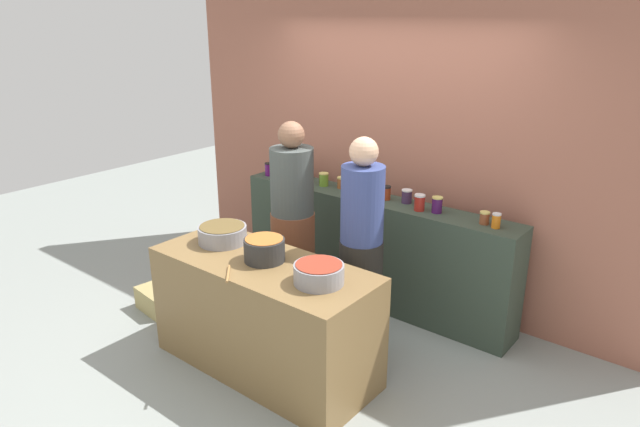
# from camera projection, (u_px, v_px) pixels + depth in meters

# --- Properties ---
(ground) EXTENTS (12.00, 12.00, 0.00)m
(ground) POSITION_uv_depth(u_px,v_px,m) (293.00, 349.00, 4.55)
(ground) COLOR gray
(storefront_wall) EXTENTS (4.80, 0.12, 3.00)m
(storefront_wall) POSITION_uv_depth(u_px,v_px,m) (397.00, 134.00, 5.11)
(storefront_wall) COLOR #9F5F4B
(storefront_wall) RESTS_ON ground
(display_shelf) EXTENTS (2.70, 0.36, 0.99)m
(display_shelf) POSITION_uv_depth(u_px,v_px,m) (372.00, 249.00, 5.19)
(display_shelf) COLOR #324033
(display_shelf) RESTS_ON ground
(prep_table) EXTENTS (1.70, 0.70, 0.87)m
(prep_table) POSITION_uv_depth(u_px,v_px,m) (265.00, 316.00, 4.18)
(prep_table) COLOR brown
(prep_table) RESTS_ON ground
(preserve_jar_0) EXTENTS (0.07, 0.07, 0.13)m
(preserve_jar_0) POSITION_uv_depth(u_px,v_px,m) (268.00, 169.00, 5.67)
(preserve_jar_0) COLOR #52135B
(preserve_jar_0) RESTS_ON display_shelf
(preserve_jar_1) EXTENTS (0.08, 0.08, 0.13)m
(preserve_jar_1) POSITION_uv_depth(u_px,v_px,m) (287.00, 170.00, 5.63)
(preserve_jar_1) COLOR #CF6405
(preserve_jar_1) RESTS_ON display_shelf
(preserve_jar_2) EXTENTS (0.08, 0.08, 0.14)m
(preserve_jar_2) POSITION_uv_depth(u_px,v_px,m) (298.00, 173.00, 5.52)
(preserve_jar_2) COLOR gold
(preserve_jar_2) RESTS_ON display_shelf
(preserve_jar_3) EXTENTS (0.08, 0.08, 0.14)m
(preserve_jar_3) POSITION_uv_depth(u_px,v_px,m) (303.00, 176.00, 5.41)
(preserve_jar_3) COLOR #354A2B
(preserve_jar_3) RESTS_ON display_shelf
(preserve_jar_4) EXTENTS (0.09, 0.09, 0.12)m
(preserve_jar_4) POSITION_uv_depth(u_px,v_px,m) (324.00, 179.00, 5.34)
(preserve_jar_4) COLOR olive
(preserve_jar_4) RESTS_ON display_shelf
(preserve_jar_5) EXTENTS (0.08, 0.08, 0.11)m
(preserve_jar_5) POSITION_uv_depth(u_px,v_px,m) (341.00, 182.00, 5.28)
(preserve_jar_5) COLOR #995027
(preserve_jar_5) RESTS_ON display_shelf
(preserve_jar_6) EXTENTS (0.08, 0.08, 0.12)m
(preserve_jar_6) POSITION_uv_depth(u_px,v_px,m) (355.00, 186.00, 5.17)
(preserve_jar_6) COLOR #2F4B21
(preserve_jar_6) RESTS_ON display_shelf
(preserve_jar_7) EXTENTS (0.08, 0.08, 0.12)m
(preserve_jar_7) POSITION_uv_depth(u_px,v_px,m) (386.00, 193.00, 4.96)
(preserve_jar_7) COLOR #993519
(preserve_jar_7) RESTS_ON display_shelf
(preserve_jar_8) EXTENTS (0.09, 0.09, 0.12)m
(preserve_jar_8) POSITION_uv_depth(u_px,v_px,m) (407.00, 196.00, 4.87)
(preserve_jar_8) COLOR #3F2949
(preserve_jar_8) RESTS_ON display_shelf
(preserve_jar_9) EXTENTS (0.09, 0.09, 0.14)m
(preserve_jar_9) POSITION_uv_depth(u_px,v_px,m) (420.00, 202.00, 4.68)
(preserve_jar_9) COLOR #AB241B
(preserve_jar_9) RESTS_ON display_shelf
(preserve_jar_10) EXTENTS (0.09, 0.09, 0.13)m
(preserve_jar_10) POSITION_uv_depth(u_px,v_px,m) (437.00, 205.00, 4.63)
(preserve_jar_10) COLOR #431650
(preserve_jar_10) RESTS_ON display_shelf
(preserve_jar_11) EXTENTS (0.08, 0.08, 0.10)m
(preserve_jar_11) POSITION_uv_depth(u_px,v_px,m) (485.00, 218.00, 4.39)
(preserve_jar_11) COLOR brown
(preserve_jar_11) RESTS_ON display_shelf
(preserve_jar_12) EXTENTS (0.07, 0.07, 0.12)m
(preserve_jar_12) POSITION_uv_depth(u_px,v_px,m) (496.00, 221.00, 4.31)
(preserve_jar_12) COLOR orange
(preserve_jar_12) RESTS_ON display_shelf
(cooking_pot_left) EXTENTS (0.37, 0.37, 0.13)m
(cooking_pot_left) POSITION_uv_depth(u_px,v_px,m) (222.00, 234.00, 4.36)
(cooking_pot_left) COLOR gray
(cooking_pot_left) RESTS_ON prep_table
(cooking_pot_center) EXTENTS (0.29, 0.29, 0.17)m
(cooking_pot_center) POSITION_uv_depth(u_px,v_px,m) (264.00, 250.00, 4.03)
(cooking_pot_center) COLOR #2D2D2D
(cooking_pot_center) RESTS_ON prep_table
(cooking_pot_right) EXTENTS (0.33, 0.33, 0.14)m
(cooking_pot_right) POSITION_uv_depth(u_px,v_px,m) (319.00, 274.00, 3.71)
(cooking_pot_right) COLOR gray
(cooking_pot_right) RESTS_ON prep_table
(wooden_spoon) EXTENTS (0.19, 0.19, 0.02)m
(wooden_spoon) POSITION_uv_depth(u_px,v_px,m) (228.00, 274.00, 3.83)
(wooden_spoon) COLOR #9E703D
(wooden_spoon) RESTS_ON prep_table
(cook_with_tongs) EXTENTS (0.38, 0.38, 1.70)m
(cook_with_tongs) POSITION_uv_depth(u_px,v_px,m) (293.00, 230.00, 4.89)
(cook_with_tongs) COLOR brown
(cook_with_tongs) RESTS_ON ground
(cook_in_cap) EXTENTS (0.33, 0.33, 1.72)m
(cook_in_cap) POSITION_uv_depth(u_px,v_px,m) (361.00, 259.00, 4.27)
(cook_in_cap) COLOR black
(cook_in_cap) RESTS_ON ground
(bread_crate) EXTENTS (0.42, 0.37, 0.20)m
(bread_crate) POSITION_uv_depth(u_px,v_px,m) (161.00, 298.00, 5.13)
(bread_crate) COLOR tan
(bread_crate) RESTS_ON ground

